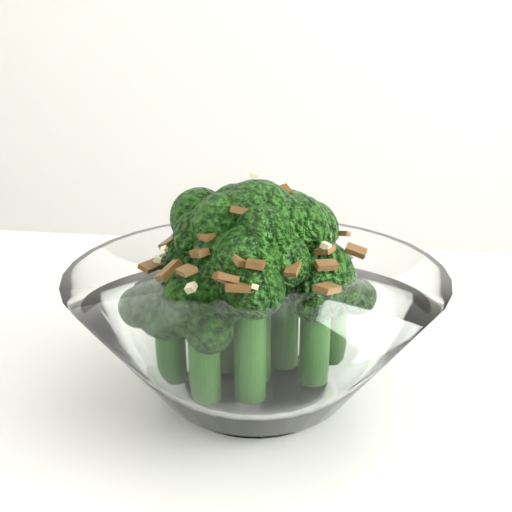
# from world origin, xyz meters

# --- Properties ---
(broccoli_dish) EXTENTS (0.25, 0.25, 0.16)m
(broccoli_dish) POSITION_xyz_m (0.01, 0.21, 0.81)
(broccoli_dish) COLOR white
(broccoli_dish) RESTS_ON table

